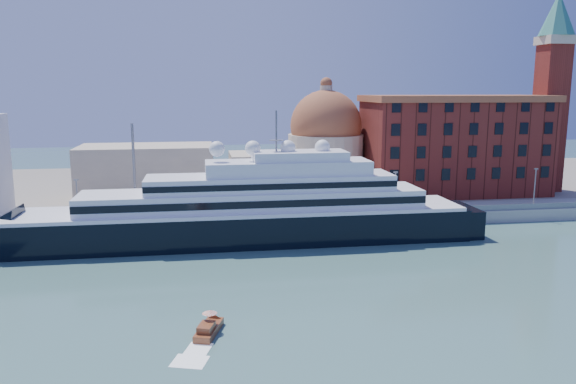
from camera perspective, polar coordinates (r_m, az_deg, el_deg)
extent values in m
plane|color=#37605F|center=(78.32, -2.72, -9.49)|extent=(400.00, 400.00, 0.00)
cube|color=gray|center=(110.47, -4.66, -2.92)|extent=(180.00, 10.00, 2.50)
cube|color=slate|center=(150.63, -5.85, 0.55)|extent=(260.00, 72.00, 2.00)
cube|color=slate|center=(105.68, -4.49, -2.50)|extent=(180.00, 0.10, 1.20)
cube|color=black|center=(99.52, -4.68, -3.82)|extent=(79.91, 12.29, 6.66)
cube|color=black|center=(109.86, 16.61, -2.97)|extent=(6.15, 11.27, 6.15)
cube|color=white|center=(98.70, -4.71, -1.80)|extent=(77.86, 12.50, 0.61)
cube|color=white|center=(98.49, -3.54, -0.71)|extent=(59.42, 10.24, 3.07)
cube|color=black|center=(93.49, -3.24, -1.31)|extent=(59.42, 0.15, 1.23)
cube|color=white|center=(98.31, -1.77, 0.98)|extent=(43.03, 9.22, 2.66)
cube|color=white|center=(98.35, 0.00, 2.50)|extent=(28.69, 8.20, 2.46)
cube|color=white|center=(98.43, 1.18, 3.71)|extent=(16.39, 7.17, 1.64)
cylinder|color=slate|center=(97.38, -1.20, 6.18)|extent=(0.31, 0.31, 7.17)
sphere|color=white|center=(96.79, -7.23, 4.37)|extent=(2.66, 2.66, 2.66)
sphere|color=white|center=(97.17, -3.60, 4.45)|extent=(2.66, 2.66, 2.66)
sphere|color=white|center=(97.93, 0.00, 4.52)|extent=(2.66, 2.66, 2.66)
sphere|color=white|center=(99.07, 3.52, 4.57)|extent=(2.66, 2.66, 2.66)
cube|color=white|center=(103.16, -27.12, -4.79)|extent=(3.99, 3.20, 1.04)
cube|color=maroon|center=(64.49, -8.04, -13.78)|extent=(3.53, 5.97, 0.94)
cube|color=maroon|center=(63.34, -8.31, -13.46)|extent=(2.16, 2.71, 0.76)
cylinder|color=slate|center=(64.44, -7.94, -12.66)|extent=(0.06, 0.06, 1.51)
cone|color=red|center=(64.11, -7.96, -11.96)|extent=(1.70, 1.70, 0.38)
cube|color=maroon|center=(139.47, 16.54, 4.36)|extent=(42.00, 18.00, 22.00)
cube|color=brown|center=(138.81, 16.79, 9.09)|extent=(43.00, 19.00, 1.50)
cube|color=maroon|center=(150.88, 24.99, 6.73)|extent=(6.00, 6.00, 35.00)
cube|color=beige|center=(151.14, 25.54, 13.73)|extent=(7.00, 7.00, 2.00)
cone|color=#397D6E|center=(151.71, 25.72, 15.99)|extent=(8.40, 8.40, 10.00)
cylinder|color=beige|center=(135.73, 3.82, 2.92)|extent=(18.00, 18.00, 14.00)
sphere|color=brown|center=(134.86, 3.86, 6.71)|extent=(17.00, 17.00, 17.00)
cylinder|color=beige|center=(134.58, 3.91, 10.11)|extent=(3.00, 3.00, 3.00)
cube|color=beige|center=(131.67, -1.96, 1.82)|extent=(18.00, 14.00, 10.00)
cube|color=beige|center=(133.10, -14.13, 2.04)|extent=(30.00, 16.00, 12.00)
cylinder|color=slate|center=(108.44, -20.59, -0.97)|extent=(0.24, 0.24, 8.00)
cube|color=slate|center=(107.75, -20.73, 1.17)|extent=(0.80, 0.30, 0.25)
cylinder|color=slate|center=(106.45, -4.58, -0.53)|extent=(0.24, 0.24, 8.00)
cube|color=slate|center=(105.75, -4.61, 1.65)|extent=(0.80, 0.30, 0.25)
cylinder|color=slate|center=(112.70, 10.81, -0.08)|extent=(0.24, 0.24, 8.00)
cube|color=slate|center=(112.04, 10.88, 1.99)|extent=(0.80, 0.30, 0.25)
cylinder|color=slate|center=(125.99, 23.76, 0.32)|extent=(0.24, 0.24, 8.00)
cube|color=slate|center=(125.40, 23.90, 2.16)|extent=(0.80, 0.30, 0.25)
cylinder|color=slate|center=(107.99, -15.35, 1.97)|extent=(0.50, 0.50, 18.00)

